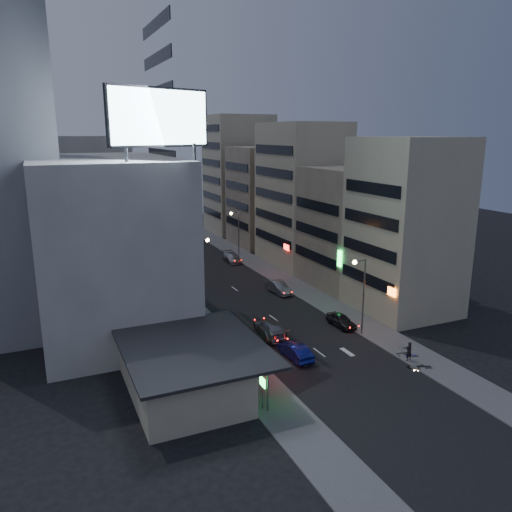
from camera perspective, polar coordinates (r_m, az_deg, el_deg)
ground at (r=45.88m, az=9.87°, el=-12.73°), size 180.00×180.00×0.00m
sidewalk_left at (r=68.71m, az=-9.92°, el=-3.56°), size 4.00×120.00×0.12m
sidewalk_right at (r=73.96m, az=2.18°, el=-2.10°), size 4.00×120.00×0.12m
food_court at (r=41.35m, az=-8.32°, el=-12.70°), size 11.00×13.00×3.88m
white_building at (r=55.36m, az=-16.78°, el=1.40°), size 14.00×24.00×18.00m
grey_tower at (r=56.96m, az=-26.86°, el=8.99°), size 10.00×14.00×34.00m
shophouse_near at (r=59.54m, az=16.74°, el=3.23°), size 10.00×11.00×20.00m
shophouse_mid at (r=69.14m, az=10.78°, el=3.30°), size 11.00×12.00×16.00m
shophouse_far at (r=79.35m, az=5.23°, el=7.01°), size 10.00×14.00×22.00m
far_left_a at (r=79.87m, az=-18.15°, el=5.70°), size 11.00×10.00×20.00m
far_left_b at (r=92.99m, az=-19.22°, el=5.12°), size 12.00×10.00×15.00m
far_right_a at (r=93.09m, az=0.96°, el=6.83°), size 11.00×12.00×18.00m
far_right_b at (r=105.77m, az=-2.02°, el=9.30°), size 12.00×12.00×24.00m
billboard at (r=45.02m, az=-10.94°, el=15.25°), size 9.52×3.75×6.20m
street_lamp_right_near at (r=51.66m, az=11.90°, el=-3.34°), size 1.60×0.44×8.02m
street_lamp_left at (r=60.38m, az=-6.32°, el=-0.63°), size 1.60×0.44×8.02m
street_lamp_right_far at (r=80.81m, az=-2.25°, el=3.14°), size 1.60×0.44×8.02m
parked_car_right_near at (r=55.14m, az=9.72°, el=-7.26°), size 1.76×4.15×1.40m
parked_car_right_mid at (r=65.40m, az=2.59°, el=-3.61°), size 1.92×4.76×1.54m
parked_car_left at (r=69.53m, az=-8.12°, el=-2.68°), size 2.58×5.47×1.51m
parked_car_right_far at (r=81.11m, az=-2.75°, el=-0.17°), size 2.40×5.23×1.48m
road_car_blue at (r=47.17m, az=4.50°, el=-10.78°), size 1.68×4.53×1.48m
road_car_silver at (r=51.91m, az=1.72°, el=-8.27°), size 2.92×5.95×1.66m
person at (r=48.38m, az=17.07°, el=-10.37°), size 0.67×0.44×1.81m
scooter_black_a at (r=48.07m, az=19.35°, el=-11.13°), size 1.26×2.03×1.18m
scooter_silver_a at (r=48.25m, az=18.27°, el=-10.96°), size 0.75×1.91×1.14m
scooter_blue at (r=49.93m, az=17.98°, el=-10.12°), size 1.22×1.85×1.07m
scooter_black_b at (r=50.24m, az=16.88°, el=-9.88°), size 0.85×1.84×1.08m
scooter_silver_b at (r=51.55m, az=16.72°, el=-9.25°), size 0.70×1.80×1.08m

